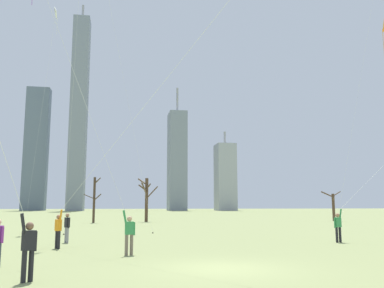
# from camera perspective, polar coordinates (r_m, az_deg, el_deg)

# --- Properties ---
(ground_plane) EXTENTS (400.00, 400.00, 0.00)m
(ground_plane) POSITION_cam_1_polar(r_m,az_deg,el_deg) (14.32, 4.19, -16.78)
(ground_plane) COLOR #848E56
(kite_flyer_midfield_right_green) EXTENTS (4.05, 7.97, 15.72)m
(kite_flyer_midfield_right_green) POSITION_cam_1_polar(r_m,az_deg,el_deg) (11.82, -24.00, -5.07)
(kite_flyer_midfield_right_green) COLOR black
(kite_flyer_midfield_right_green) RESTS_ON ground
(kite_flyer_far_back_teal) EXTENTS (11.65, 12.83, 15.32)m
(kite_flyer_far_back_teal) POSITION_cam_1_polar(r_m,az_deg,el_deg) (19.54, -13.77, -5.76)
(kite_flyer_far_back_teal) COLOR black
(kite_flyer_far_back_teal) RESTS_ON ground
(kite_flyer_midfield_left_purple) EXTENTS (5.24, 0.48, 13.28)m
(kite_flyer_midfield_left_purple) POSITION_cam_1_polar(r_m,az_deg,el_deg) (18.08, -10.64, -6.36)
(kite_flyer_midfield_left_purple) COLOR #726656
(kite_flyer_midfield_left_purple) RESTS_ON ground
(kite_flyer_midfield_center_yellow) EXTENTS (15.62, 1.75, 14.48)m
(kite_flyer_midfield_center_yellow) POSITION_cam_1_polar(r_m,az_deg,el_deg) (26.63, 23.82, -5.33)
(kite_flyer_midfield_center_yellow) COLOR black
(kite_flyer_midfield_center_yellow) RESTS_ON ground
(bystander_watching_nearby) EXTENTS (0.34, 0.46, 1.62)m
(bystander_watching_nearby) POSITION_cam_1_polar(r_m,az_deg,el_deg) (24.53, -16.84, -10.80)
(bystander_watching_nearby) COLOR gray
(bystander_watching_nearby) RESTS_ON ground
(distant_kite_low_near_trees_white) EXTENTS (2.71, 4.85, 19.72)m
(distant_kite_low_near_trees_white) POSITION_cam_1_polar(r_m,az_deg,el_deg) (40.65, -18.58, 14.49)
(distant_kite_low_near_trees_white) COLOR white
(distant_kite_low_near_trees_white) RESTS_ON ground
(bare_tree_far_right_edge) EXTENTS (2.56, 1.46, 3.87)m
(bare_tree_far_right_edge) POSITION_cam_1_polar(r_m,az_deg,el_deg) (57.84, 18.86, -8.01)
(bare_tree_far_right_edge) COLOR #4C3828
(bare_tree_far_right_edge) RESTS_ON ground
(bare_tree_left_of_center) EXTENTS (2.06, 1.18, 5.32)m
(bare_tree_left_of_center) POSITION_cam_1_polar(r_m,az_deg,el_deg) (50.30, -13.31, -7.35)
(bare_tree_left_of_center) COLOR #423326
(bare_tree_left_of_center) RESTS_ON ground
(bare_tree_center) EXTENTS (2.52, 2.40, 5.44)m
(bare_tree_center) POSITION_cam_1_polar(r_m,az_deg,el_deg) (52.45, -6.32, -7.25)
(bare_tree_center) COLOR #4C3828
(bare_tree_center) RESTS_ON ground
(skyline_squat_block) EXTENTS (5.68, 7.46, 74.46)m
(skyline_squat_block) POSITION_cam_1_polar(r_m,az_deg,el_deg) (151.42, -15.32, 4.31)
(skyline_squat_block) COLOR gray
(skyline_squat_block) RESTS_ON ground
(skyline_short_annex) EXTENTS (6.77, 8.39, 28.97)m
(skyline_short_annex) POSITION_cam_1_polar(r_m,az_deg,el_deg) (152.20, 4.60, -4.55)
(skyline_short_annex) COLOR #9EA3AD
(skyline_short_annex) RESTS_ON ground
(skyline_tall_tower) EXTENTS (8.14, 5.06, 44.89)m
(skyline_tall_tower) POSITION_cam_1_polar(r_m,az_deg,el_deg) (160.87, -20.66, -0.55)
(skyline_tall_tower) COLOR slate
(skyline_tall_tower) RESTS_ON ground
(skyline_wide_slab) EXTENTS (6.34, 9.86, 45.68)m
(skyline_wide_slab) POSITION_cam_1_polar(r_m,az_deg,el_deg) (152.14, -2.08, -2.32)
(skyline_wide_slab) COLOR gray
(skyline_wide_slab) RESTS_ON ground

